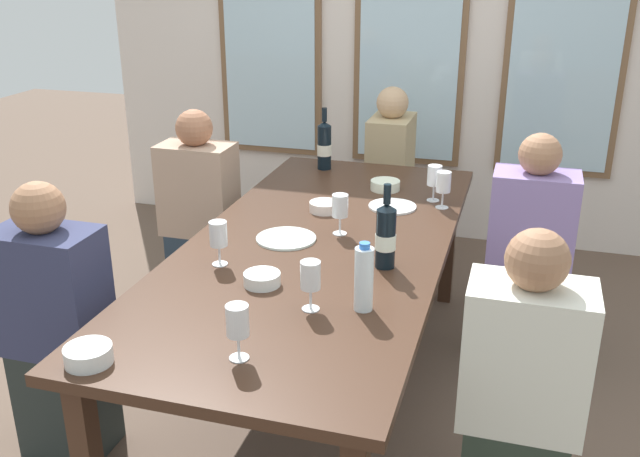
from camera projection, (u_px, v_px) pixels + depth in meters
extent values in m
plane|color=brown|center=(319.00, 393.00, 3.20)|extent=(12.00, 12.00, 0.00)
cube|color=silver|center=(412.00, 18.00, 4.54)|extent=(4.24, 0.06, 2.90)
cube|color=brown|center=(269.00, 15.00, 4.75)|extent=(0.72, 0.03, 1.88)
cube|color=silver|center=(269.00, 15.00, 4.73)|extent=(0.64, 0.01, 1.80)
cube|color=brown|center=(411.00, 18.00, 4.50)|extent=(0.72, 0.03, 1.88)
cube|color=silver|center=(410.00, 19.00, 4.48)|extent=(0.64, 0.01, 1.80)
cube|color=brown|center=(569.00, 23.00, 4.25)|extent=(0.72, 0.03, 1.88)
cube|color=silver|center=(569.00, 23.00, 4.23)|extent=(0.64, 0.01, 1.80)
cube|color=#3F271A|center=(319.00, 246.00, 2.94)|extent=(1.04, 2.36, 0.04)
cube|color=#3F271A|center=(302.00, 227.00, 4.15)|extent=(0.07, 0.07, 0.70)
cube|color=#3F271A|center=(448.00, 243.00, 3.93)|extent=(0.07, 0.07, 0.70)
cylinder|color=white|center=(392.00, 206.00, 3.31)|extent=(0.22, 0.22, 0.01)
cylinder|color=white|center=(286.00, 238.00, 2.95)|extent=(0.25, 0.25, 0.01)
cylinder|color=black|center=(324.00, 148.00, 3.85)|extent=(0.07, 0.08, 0.24)
cone|color=black|center=(324.00, 124.00, 3.80)|extent=(0.07, 0.08, 0.02)
cylinder|color=black|center=(324.00, 115.00, 3.78)|extent=(0.03, 0.03, 0.08)
cylinder|color=silver|center=(324.00, 150.00, 3.86)|extent=(0.08, 0.08, 0.06)
cylinder|color=black|center=(386.00, 239.00, 2.66)|extent=(0.07, 0.08, 0.23)
cone|color=black|center=(387.00, 207.00, 2.61)|extent=(0.07, 0.08, 0.02)
cylinder|color=black|center=(387.00, 194.00, 2.59)|extent=(0.03, 0.03, 0.08)
cylinder|color=silver|center=(386.00, 241.00, 2.66)|extent=(0.08, 0.08, 0.06)
cylinder|color=white|center=(385.00, 185.00, 3.55)|extent=(0.15, 0.15, 0.05)
cylinder|color=white|center=(324.00, 207.00, 3.26)|extent=(0.14, 0.14, 0.05)
cylinder|color=white|center=(88.00, 355.00, 2.06)|extent=(0.14, 0.14, 0.05)
cylinder|color=white|center=(262.00, 279.00, 2.54)|extent=(0.13, 0.13, 0.05)
cylinder|color=white|center=(364.00, 279.00, 2.34)|extent=(0.06, 0.06, 0.22)
cylinder|color=blue|center=(365.00, 246.00, 2.30)|extent=(0.04, 0.04, 0.02)
cylinder|color=white|center=(340.00, 233.00, 3.01)|extent=(0.06, 0.06, 0.00)
cylinder|color=white|center=(340.00, 225.00, 2.99)|extent=(0.01, 0.01, 0.07)
cylinder|color=white|center=(340.00, 206.00, 2.96)|extent=(0.07, 0.07, 0.09)
cylinder|color=#590C19|center=(340.00, 213.00, 2.97)|extent=(0.06, 0.06, 0.02)
cylinder|color=white|center=(442.00, 207.00, 3.31)|extent=(0.06, 0.06, 0.00)
cylinder|color=white|center=(442.00, 199.00, 3.29)|extent=(0.01, 0.01, 0.07)
cylinder|color=white|center=(444.00, 182.00, 3.26)|extent=(0.07, 0.07, 0.09)
cylinder|color=white|center=(239.00, 358.00, 2.09)|extent=(0.06, 0.06, 0.00)
cylinder|color=white|center=(239.00, 346.00, 2.08)|extent=(0.01, 0.01, 0.07)
cylinder|color=white|center=(237.00, 320.00, 2.05)|extent=(0.07, 0.07, 0.09)
cylinder|color=maroon|center=(238.00, 328.00, 2.06)|extent=(0.06, 0.06, 0.04)
cylinder|color=white|center=(220.00, 264.00, 2.72)|extent=(0.06, 0.06, 0.00)
cylinder|color=white|center=(219.00, 254.00, 2.70)|extent=(0.01, 0.01, 0.07)
cylinder|color=white|center=(218.00, 234.00, 2.67)|extent=(0.07, 0.07, 0.09)
cylinder|color=white|center=(311.00, 309.00, 2.38)|extent=(0.06, 0.06, 0.00)
cylinder|color=white|center=(311.00, 298.00, 2.36)|extent=(0.01, 0.01, 0.07)
cylinder|color=white|center=(310.00, 275.00, 2.33)|extent=(0.07, 0.07, 0.09)
cylinder|color=#590C19|center=(311.00, 285.00, 2.35)|extent=(0.06, 0.06, 0.02)
cylinder|color=white|center=(433.00, 200.00, 3.40)|extent=(0.06, 0.06, 0.00)
cylinder|color=white|center=(433.00, 192.00, 3.39)|extent=(0.01, 0.01, 0.07)
cylinder|color=white|center=(435.00, 175.00, 3.36)|extent=(0.07, 0.07, 0.09)
cube|color=#263543|center=(203.00, 270.00, 3.89)|extent=(0.32, 0.24, 0.45)
cube|color=tan|center=(198.00, 189.00, 3.72)|extent=(0.38, 0.24, 0.48)
sphere|color=#A36A4C|center=(194.00, 128.00, 3.60)|extent=(0.19, 0.19, 0.19)
cube|color=#233737|center=(522.00, 313.00, 3.43)|extent=(0.32, 0.24, 0.45)
cube|color=#8E75B6|center=(532.00, 223.00, 3.26)|extent=(0.38, 0.24, 0.48)
sphere|color=#A47353|center=(540.00, 154.00, 3.14)|extent=(0.19, 0.19, 0.19)
cube|color=#28302E|center=(67.00, 398.00, 2.79)|extent=(0.32, 0.24, 0.45)
cube|color=#33375A|center=(51.00, 291.00, 2.62)|extent=(0.38, 0.24, 0.48)
sphere|color=#A27050|center=(38.00, 208.00, 2.50)|extent=(0.19, 0.19, 0.19)
cube|color=white|center=(526.00, 356.00, 2.20)|extent=(0.38, 0.24, 0.48)
sphere|color=#9E6F50|center=(537.00, 260.00, 2.08)|extent=(0.19, 0.19, 0.19)
cube|color=#31233B|center=(388.00, 228.00, 4.48)|extent=(0.24, 0.32, 0.45)
cube|color=tan|center=(391.00, 156.00, 4.31)|extent=(0.24, 0.38, 0.48)
sphere|color=tan|center=(393.00, 103.00, 4.19)|extent=(0.19, 0.19, 0.19)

